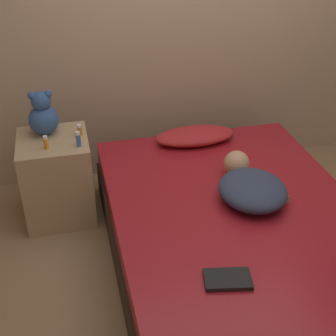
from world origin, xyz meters
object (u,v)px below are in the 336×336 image
object	(u,v)px
bottle_blue	(78,139)
person_lying	(251,186)
bottle_orange	(46,142)
bottle_amber	(80,130)
book	(228,279)
teddy_bear	(43,115)
pillow	(195,136)

from	to	relation	value
bottle_blue	person_lying	bearing A→B (deg)	-29.03
bottle_orange	bottle_amber	distance (m)	0.27
person_lying	bottle_orange	xyz separation A→B (m)	(-1.22, 0.58, 0.15)
bottle_amber	book	size ratio (longest dim) A/B	0.30
person_lying	teddy_bear	size ratio (longest dim) A/B	1.98
teddy_bear	bottle_blue	bearing A→B (deg)	-48.81
pillow	bottle_amber	world-z (taller)	bottle_amber
pillow	bottle_orange	xyz separation A→B (m)	(-1.08, -0.19, 0.18)
bottle_orange	bottle_blue	distance (m)	0.21
teddy_bear	book	world-z (taller)	teddy_bear
pillow	bottle_amber	size ratio (longest dim) A/B	7.84
bottle_amber	bottle_orange	bearing A→B (deg)	-147.80
teddy_bear	book	xyz separation A→B (m)	(0.84, -1.46, -0.31)
book	teddy_bear	bearing A→B (deg)	119.77
pillow	teddy_bear	size ratio (longest dim) A/B	1.92
person_lying	bottle_amber	distance (m)	1.23
pillow	person_lying	bearing A→B (deg)	-80.08
teddy_bear	bottle_blue	xyz separation A→B (m)	(0.21, -0.24, -0.08)
bottle_orange	person_lying	bearing A→B (deg)	-25.42
teddy_bear	bottle_orange	distance (m)	0.24
bottle_amber	book	bearing A→B (deg)	-66.42
pillow	bottle_blue	xyz separation A→B (m)	(-0.87, -0.21, 0.19)
pillow	bottle_blue	size ratio (longest dim) A/B	5.61
person_lying	book	size ratio (longest dim) A/B	2.43
bottle_amber	bottle_blue	world-z (taller)	bottle_blue
person_lying	teddy_bear	distance (m)	1.48
bottle_orange	bottle_blue	bearing A→B (deg)	-5.37
bottle_amber	book	xyz separation A→B (m)	(0.60, -1.38, -0.21)
pillow	person_lying	size ratio (longest dim) A/B	0.97
pillow	bottle_blue	world-z (taller)	bottle_blue
bottle_amber	person_lying	bearing A→B (deg)	-36.24
bottle_blue	book	size ratio (longest dim) A/B	0.42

